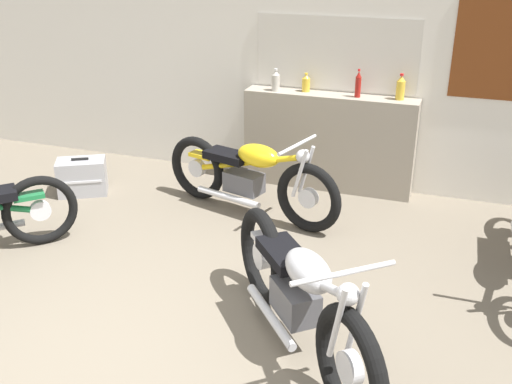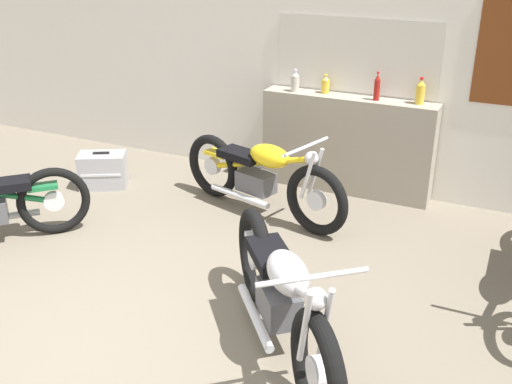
# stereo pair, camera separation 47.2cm
# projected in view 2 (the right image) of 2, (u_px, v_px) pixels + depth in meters

# --- Properties ---
(ground_plane) EXTENTS (24.00, 24.00, 0.00)m
(ground_plane) POSITION_uv_depth(u_px,v_px,m) (102.00, 357.00, 4.02)
(ground_plane) COLOR #706656
(wall_back) EXTENTS (10.00, 0.07, 2.80)m
(wall_back) POSITION_uv_depth(u_px,v_px,m) (306.00, 55.00, 6.41)
(wall_back) COLOR silver
(wall_back) RESTS_ON ground_plane
(sill_counter) EXTENTS (1.84, 0.28, 1.05)m
(sill_counter) POSITION_uv_depth(u_px,v_px,m) (346.00, 145.00, 6.40)
(sill_counter) COLOR gray
(sill_counter) RESTS_ON ground_plane
(bottle_leftmost) EXTENTS (0.09, 0.09, 0.24)m
(bottle_leftmost) POSITION_uv_depth(u_px,v_px,m) (295.00, 82.00, 6.35)
(bottle_leftmost) COLOR #B7B2A8
(bottle_leftmost) RESTS_ON sill_counter
(bottle_left_center) EXTENTS (0.09, 0.09, 0.20)m
(bottle_left_center) POSITION_uv_depth(u_px,v_px,m) (325.00, 85.00, 6.30)
(bottle_left_center) COLOR gold
(bottle_left_center) RESTS_ON sill_counter
(bottle_center) EXTENTS (0.06, 0.06, 0.29)m
(bottle_center) POSITION_uv_depth(u_px,v_px,m) (377.00, 88.00, 6.01)
(bottle_center) COLOR maroon
(bottle_center) RESTS_ON sill_counter
(bottle_right_center) EXTENTS (0.09, 0.09, 0.27)m
(bottle_right_center) POSITION_uv_depth(u_px,v_px,m) (420.00, 92.00, 5.89)
(bottle_right_center) COLOR gold
(bottle_right_center) RESTS_ON sill_counter
(motorcycle_silver) EXTENTS (1.44, 1.66, 0.93)m
(motorcycle_silver) POSITION_uv_depth(u_px,v_px,m) (281.00, 298.00, 3.89)
(motorcycle_silver) COLOR black
(motorcycle_silver) RESTS_ON ground_plane
(motorcycle_yellow) EXTENTS (1.98, 0.77, 0.85)m
(motorcycle_yellow) POSITION_uv_depth(u_px,v_px,m) (261.00, 176.00, 5.90)
(motorcycle_yellow) COLOR black
(motorcycle_yellow) RESTS_ON ground_plane
(hard_case_silver) EXTENTS (0.59, 0.52, 0.41)m
(hard_case_silver) POSITION_uv_depth(u_px,v_px,m) (103.00, 170.00, 6.63)
(hard_case_silver) COLOR #9E9EA3
(hard_case_silver) RESTS_ON ground_plane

